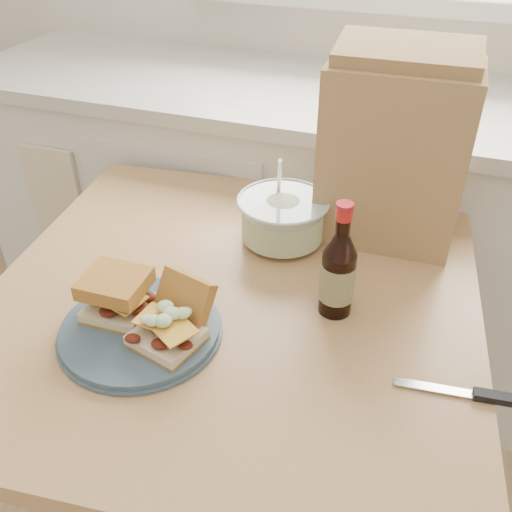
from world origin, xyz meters
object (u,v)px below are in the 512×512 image
(dining_table, at_px, (233,337))
(paper_bag, at_px, (393,155))
(plate, at_px, (140,330))
(beer_bottle, at_px, (338,273))
(coleslaw_bowl, at_px, (283,221))

(dining_table, xyz_separation_m, paper_bag, (0.24, 0.32, 0.30))
(plate, distance_m, beer_bottle, 0.37)
(dining_table, bearing_deg, plate, -131.12)
(plate, height_order, paper_bag, paper_bag)
(plate, xyz_separation_m, coleslaw_bowl, (0.15, 0.37, 0.04))
(coleslaw_bowl, height_order, beer_bottle, beer_bottle)
(plate, height_order, coleslaw_bowl, coleslaw_bowl)
(plate, bearing_deg, paper_bag, 53.86)
(coleslaw_bowl, bearing_deg, beer_bottle, -49.60)
(paper_bag, bearing_deg, plate, -127.70)
(plate, bearing_deg, coleslaw_bowl, 68.20)
(beer_bottle, distance_m, paper_bag, 0.32)
(plate, height_order, beer_bottle, beer_bottle)
(paper_bag, bearing_deg, coleslaw_bowl, -153.19)
(beer_bottle, bearing_deg, coleslaw_bowl, 140.50)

